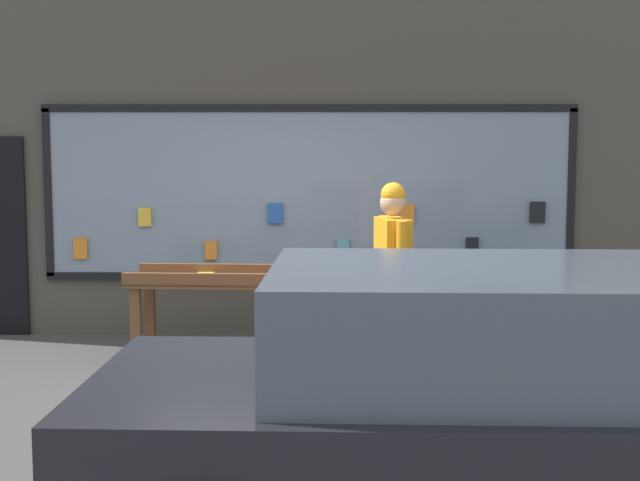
{
  "coord_description": "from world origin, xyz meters",
  "views": [
    {
      "loc": [
        0.32,
        -7.03,
        2.02
      ],
      "look_at": [
        0.26,
        0.81,
        1.17
      ],
      "focal_mm": 50.0,
      "sensor_mm": 36.0,
      "label": 1
    }
  ],
  "objects_px": {
    "small_dog": "(450,351)",
    "sandwich_board_sign": "(532,308)",
    "display_table_main": "(292,287)",
    "parked_car": "(503,398)",
    "person_browsing": "(393,265)"
  },
  "relations": [
    {
      "from": "small_dog",
      "to": "sandwich_board_sign",
      "type": "distance_m",
      "value": 1.28
    },
    {
      "from": "display_table_main",
      "to": "person_browsing",
      "type": "bearing_deg",
      "value": -32.3
    },
    {
      "from": "display_table_main",
      "to": "parked_car",
      "type": "bearing_deg",
      "value": -71.66
    },
    {
      "from": "display_table_main",
      "to": "parked_car",
      "type": "height_order",
      "value": "parked_car"
    },
    {
      "from": "person_browsing",
      "to": "parked_car",
      "type": "relative_size",
      "value": 0.4
    },
    {
      "from": "display_table_main",
      "to": "parked_car",
      "type": "distance_m",
      "value": 3.85
    },
    {
      "from": "person_browsing",
      "to": "sandwich_board_sign",
      "type": "bearing_deg",
      "value": -71.21
    },
    {
      "from": "display_table_main",
      "to": "person_browsing",
      "type": "distance_m",
      "value": 1.08
    },
    {
      "from": "sandwich_board_sign",
      "to": "parked_car",
      "type": "height_order",
      "value": "parked_car"
    },
    {
      "from": "small_dog",
      "to": "parked_car",
      "type": "xyz_separation_m",
      "value": [
        -0.15,
        -2.96,
        0.45
      ]
    },
    {
      "from": "person_browsing",
      "to": "small_dog",
      "type": "xyz_separation_m",
      "value": [
        0.48,
        -0.13,
        -0.71
      ]
    },
    {
      "from": "display_table_main",
      "to": "parked_car",
      "type": "xyz_separation_m",
      "value": [
        1.21,
        -3.65,
        0.02
      ]
    },
    {
      "from": "person_browsing",
      "to": "sandwich_board_sign",
      "type": "xyz_separation_m",
      "value": [
        1.37,
        0.77,
        -0.51
      ]
    },
    {
      "from": "display_table_main",
      "to": "small_dog",
      "type": "relative_size",
      "value": 5.81
    },
    {
      "from": "display_table_main",
      "to": "parked_car",
      "type": "relative_size",
      "value": 0.71
    }
  ]
}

